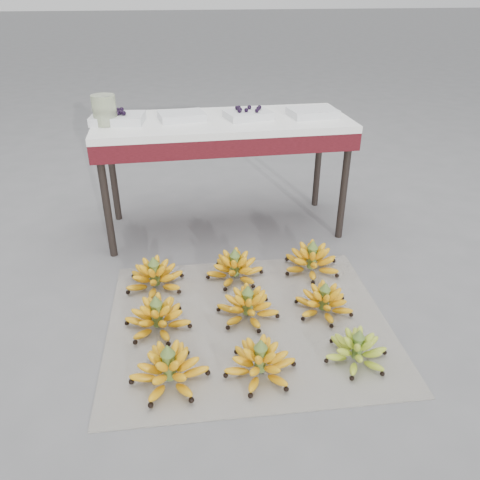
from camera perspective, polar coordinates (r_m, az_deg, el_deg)
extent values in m
plane|color=slate|center=(2.15, 0.90, -10.00)|extent=(60.00, 60.00, 0.00)
cube|color=beige|center=(2.15, 1.02, -10.00)|extent=(1.30, 1.11, 0.01)
ellipsoid|color=#FFBC0A|center=(1.87, -8.58, -15.69)|extent=(0.35, 0.35, 0.09)
ellipsoid|color=#FFBC0A|center=(1.84, -8.67, -14.84)|extent=(0.25, 0.25, 0.07)
ellipsoid|color=#FFBC0A|center=(1.82, -8.75, -14.01)|extent=(0.16, 0.16, 0.05)
cylinder|color=#526D2B|center=(1.84, -8.67, -14.84)|extent=(0.05, 0.05, 0.12)
cone|color=#526D2B|center=(1.79, -8.85, -13.05)|extent=(0.06, 0.06, 0.04)
ellipsoid|color=#FFBC0A|center=(1.88, 2.48, -15.01)|extent=(0.30, 0.30, 0.08)
ellipsoid|color=#FFBC0A|center=(1.86, 2.50, -14.20)|extent=(0.21, 0.21, 0.06)
ellipsoid|color=#FFBC0A|center=(1.83, 2.53, -13.41)|extent=(0.14, 0.14, 0.05)
cylinder|color=#526D2B|center=(1.86, 2.50, -14.20)|extent=(0.05, 0.05, 0.11)
cone|color=#526D2B|center=(1.81, 2.55, -12.51)|extent=(0.05, 0.05, 0.04)
ellipsoid|color=#76A323|center=(1.99, 14.01, -13.19)|extent=(0.29, 0.29, 0.08)
ellipsoid|color=#76A323|center=(1.97, 14.12, -12.47)|extent=(0.20, 0.20, 0.06)
ellipsoid|color=#76A323|center=(1.95, 14.23, -11.78)|extent=(0.13, 0.13, 0.05)
cylinder|color=#526D2B|center=(1.97, 14.12, -12.47)|extent=(0.04, 0.04, 0.10)
cone|color=#526D2B|center=(1.93, 14.36, -10.98)|extent=(0.05, 0.05, 0.04)
ellipsoid|color=#FFBC0A|center=(2.12, -9.99, -9.63)|extent=(0.37, 0.37, 0.09)
ellipsoid|color=#FFBC0A|center=(2.10, -10.07, -8.83)|extent=(0.26, 0.26, 0.06)
ellipsoid|color=#FFBC0A|center=(2.07, -10.15, -8.06)|extent=(0.17, 0.17, 0.05)
cylinder|color=#526D2B|center=(2.10, -10.07, -8.83)|extent=(0.05, 0.05, 0.12)
cone|color=#526D2B|center=(2.05, -10.25, -7.17)|extent=(0.06, 0.06, 0.04)
ellipsoid|color=#FFBC0A|center=(2.15, 0.94, -8.40)|extent=(0.35, 0.35, 0.08)
ellipsoid|color=#FFBC0A|center=(2.13, 0.95, -7.62)|extent=(0.24, 0.24, 0.06)
ellipsoid|color=#FFBC0A|center=(2.11, 0.96, -6.87)|extent=(0.16, 0.16, 0.05)
cylinder|color=#526D2B|center=(2.13, 0.95, -7.62)|extent=(0.05, 0.05, 0.11)
cone|color=#526D2B|center=(2.09, 0.97, -6.02)|extent=(0.05, 0.05, 0.04)
ellipsoid|color=#FFBC0A|center=(2.22, 10.15, -7.74)|extent=(0.34, 0.34, 0.08)
ellipsoid|color=#FFBC0A|center=(2.20, 10.23, -7.02)|extent=(0.24, 0.24, 0.06)
ellipsoid|color=#FFBC0A|center=(2.18, 10.30, -6.32)|extent=(0.16, 0.16, 0.05)
cylinder|color=#526D2B|center=(2.20, 10.23, -7.02)|extent=(0.04, 0.04, 0.11)
cone|color=#526D2B|center=(2.16, 10.38, -5.53)|extent=(0.05, 0.05, 0.04)
ellipsoid|color=#FFBC0A|center=(2.38, -10.29, -4.81)|extent=(0.34, 0.34, 0.09)
ellipsoid|color=#FFBC0A|center=(2.36, -10.37, -4.04)|extent=(0.24, 0.24, 0.07)
ellipsoid|color=#FFBC0A|center=(2.34, -10.44, -3.30)|extent=(0.16, 0.16, 0.05)
cylinder|color=#526D2B|center=(2.36, -10.37, -4.04)|extent=(0.05, 0.05, 0.12)
cone|color=#526D2B|center=(2.32, -10.53, -2.46)|extent=(0.06, 0.06, 0.04)
ellipsoid|color=#FFBC0A|center=(2.42, -0.63, -3.78)|extent=(0.35, 0.35, 0.09)
ellipsoid|color=#FFBC0A|center=(2.40, -0.63, -3.03)|extent=(0.25, 0.25, 0.06)
ellipsoid|color=#FFBC0A|center=(2.38, -0.64, -2.31)|extent=(0.16, 0.16, 0.05)
cylinder|color=#526D2B|center=(2.40, -0.63, -3.03)|extent=(0.05, 0.05, 0.12)
cone|color=#526D2B|center=(2.36, -0.64, -1.49)|extent=(0.06, 0.06, 0.04)
ellipsoid|color=#FFBC0A|center=(2.51, 8.70, -2.82)|extent=(0.34, 0.34, 0.09)
ellipsoid|color=#FFBC0A|center=(2.49, 8.77, -2.06)|extent=(0.24, 0.24, 0.07)
ellipsoid|color=#FFBC0A|center=(2.47, 8.83, -1.32)|extent=(0.15, 0.15, 0.06)
cylinder|color=#526D2B|center=(2.49, 8.77, -2.06)|extent=(0.05, 0.05, 0.12)
cone|color=#526D2B|center=(2.45, 8.90, -0.49)|extent=(0.06, 0.06, 0.04)
cylinder|color=black|center=(2.60, -15.98, 4.39)|extent=(0.04, 0.04, 0.65)
cylinder|color=black|center=(2.77, 12.55, 6.33)|extent=(0.04, 0.04, 0.65)
cylinder|color=black|center=(3.04, -15.27, 8.02)|extent=(0.04, 0.04, 0.65)
cylinder|color=black|center=(3.19, 9.51, 9.58)|extent=(0.04, 0.04, 0.65)
cube|color=#5B111B|center=(2.74, -2.09, 12.82)|extent=(1.43, 0.57, 0.10)
cube|color=white|center=(2.72, -2.12, 14.17)|extent=(1.43, 0.57, 0.04)
cube|color=silver|center=(2.71, -14.66, 14.14)|extent=(0.30, 0.23, 0.04)
sphere|color=black|center=(2.67, -14.71, 14.73)|extent=(0.03, 0.03, 0.03)
sphere|color=black|center=(2.74, -16.37, 14.86)|extent=(0.03, 0.03, 0.03)
sphere|color=black|center=(2.76, -16.10, 14.97)|extent=(0.03, 0.03, 0.03)
sphere|color=black|center=(2.69, -14.41, 14.85)|extent=(0.03, 0.03, 0.03)
sphere|color=black|center=(2.69, -15.62, 14.72)|extent=(0.03, 0.03, 0.03)
sphere|color=black|center=(2.75, -15.96, 14.97)|extent=(0.03, 0.03, 0.03)
sphere|color=black|center=(2.75, -15.41, 15.04)|extent=(0.03, 0.03, 0.03)
sphere|color=black|center=(2.66, -14.00, 14.77)|extent=(0.03, 0.03, 0.03)
sphere|color=black|center=(2.72, -15.20, 14.92)|extent=(0.03, 0.03, 0.03)
sphere|color=black|center=(2.74, -14.68, 15.08)|extent=(0.03, 0.03, 0.03)
sphere|color=black|center=(2.75, -14.25, 15.17)|extent=(0.03, 0.03, 0.03)
cube|color=silver|center=(2.71, -7.12, 14.77)|extent=(0.27, 0.21, 0.04)
cube|color=silver|center=(2.72, 0.99, 15.02)|extent=(0.28, 0.23, 0.04)
sphere|color=black|center=(2.70, 0.01, 15.61)|extent=(0.02, 0.02, 0.02)
sphere|color=black|center=(2.69, 0.77, 15.56)|extent=(0.02, 0.02, 0.02)
sphere|color=black|center=(2.74, -0.37, 15.81)|extent=(0.02, 0.02, 0.02)
sphere|color=black|center=(2.70, -0.11, 15.63)|extent=(0.02, 0.02, 0.02)
sphere|color=black|center=(2.75, 1.14, 15.89)|extent=(0.02, 0.02, 0.02)
sphere|color=black|center=(2.67, -0.08, 15.49)|extent=(0.02, 0.02, 0.02)
sphere|color=black|center=(2.68, 2.06, 15.49)|extent=(0.02, 0.02, 0.02)
sphere|color=black|center=(2.75, 2.38, 15.86)|extent=(0.02, 0.02, 0.02)
sphere|color=black|center=(2.75, -0.16, 15.86)|extent=(0.02, 0.02, 0.02)
sphere|color=black|center=(2.73, 2.24, 15.74)|extent=(0.02, 0.02, 0.02)
cube|color=silver|center=(2.79, 8.83, 15.11)|extent=(0.28, 0.21, 0.04)
cylinder|color=beige|center=(2.66, -16.19, 14.97)|extent=(0.14, 0.14, 0.16)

